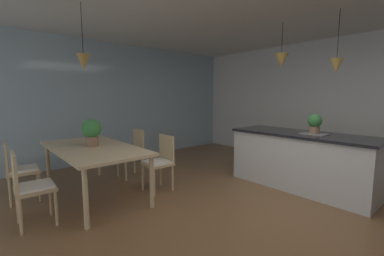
% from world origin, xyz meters
% --- Properties ---
extents(ground_plane, '(10.00, 8.40, 0.04)m').
position_xyz_m(ground_plane, '(0.00, 0.00, -0.02)').
color(ground_plane, brown).
extents(wall_back_kitchen, '(10.00, 0.12, 2.70)m').
position_xyz_m(wall_back_kitchen, '(0.00, 3.26, 1.35)').
color(wall_back_kitchen, silver).
rests_on(wall_back_kitchen, ground_plane).
extents(window_wall_left_glazing, '(0.06, 8.40, 2.70)m').
position_xyz_m(window_wall_left_glazing, '(-4.06, 0.00, 1.35)').
color(window_wall_left_glazing, '#9EB7C6').
rests_on(window_wall_left_glazing, ground_plane).
extents(dining_table, '(2.03, 1.01, 0.74)m').
position_xyz_m(dining_table, '(-2.14, -1.26, 0.68)').
color(dining_table, '#D1B284').
rests_on(dining_table, ground_plane).
extents(chair_far_left, '(0.41, 0.41, 0.87)m').
position_xyz_m(chair_far_left, '(-2.60, -0.38, 0.47)').
color(chair_far_left, tan).
rests_on(chair_far_left, ground_plane).
extents(chair_near_right, '(0.41, 0.41, 0.87)m').
position_xyz_m(chair_near_right, '(-1.68, -2.13, 0.47)').
color(chair_near_right, tan).
rests_on(chair_near_right, ground_plane).
extents(chair_near_left, '(0.43, 0.43, 0.87)m').
position_xyz_m(chair_near_left, '(-2.60, -2.13, 0.47)').
color(chair_near_left, tan).
rests_on(chair_near_left, ground_plane).
extents(chair_far_right, '(0.40, 0.40, 0.87)m').
position_xyz_m(chair_far_right, '(-1.68, -0.38, 0.47)').
color(chair_far_right, tan).
rests_on(chair_far_right, ground_plane).
extents(kitchen_island, '(2.22, 0.85, 0.91)m').
position_xyz_m(kitchen_island, '(-0.27, 1.43, 0.46)').
color(kitchen_island, silver).
rests_on(kitchen_island, ground_plane).
extents(pendant_over_table, '(0.17, 0.17, 0.87)m').
position_xyz_m(pendant_over_table, '(-1.95, -1.39, 1.94)').
color(pendant_over_table, black).
extents(pendant_over_island_main, '(0.23, 0.23, 0.72)m').
position_xyz_m(pendant_over_island_main, '(-0.70, 1.43, 2.09)').
color(pendant_over_island_main, black).
extents(pendant_over_island_aux, '(0.16, 0.16, 0.89)m').
position_xyz_m(pendant_over_island_aux, '(0.16, 1.43, 1.92)').
color(pendant_over_island_aux, black).
extents(potted_plant_on_island, '(0.21, 0.21, 0.31)m').
position_xyz_m(potted_plant_on_island, '(-0.10, 1.43, 1.07)').
color(potted_plant_on_island, '#8C664C').
rests_on(potted_plant_on_island, kitchen_island).
extents(potted_plant_on_table, '(0.29, 0.29, 0.41)m').
position_xyz_m(potted_plant_on_table, '(-2.19, -1.25, 0.98)').
color(potted_plant_on_table, '#8C664C').
rests_on(potted_plant_on_table, dining_table).
extents(vase_on_dining_table, '(0.11, 0.11, 0.24)m').
position_xyz_m(vase_on_dining_table, '(-2.34, -1.20, 0.86)').
color(vase_on_dining_table, '#994C51').
rests_on(vase_on_dining_table, dining_table).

